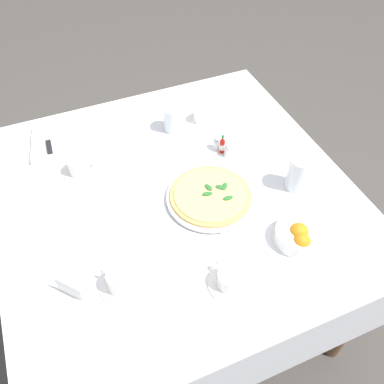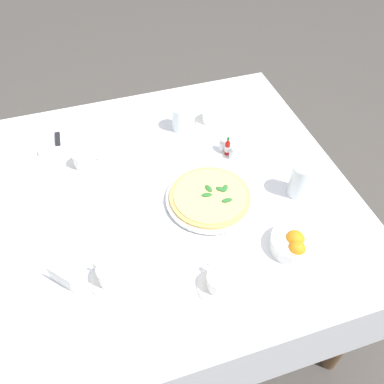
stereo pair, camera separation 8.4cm
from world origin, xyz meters
name	(u,v)px [view 2 (the right image)]	position (x,y,z in m)	size (l,w,h in m)	color
ground_plane	(179,293)	(0.00, 0.00, 0.00)	(8.00, 8.00, 0.00)	#4C4742
dining_table	(176,212)	(0.00, 0.00, 0.62)	(1.22, 1.22, 0.74)	white
pizza_plate	(210,199)	(-0.08, -0.10, 0.75)	(0.30, 0.30, 0.02)	white
pizza	(210,196)	(-0.08, -0.10, 0.76)	(0.28, 0.28, 0.02)	#DBAD60
coffee_cup_back_corner	(219,282)	(-0.40, -0.02, 0.76)	(0.13, 0.13, 0.06)	white
coffee_cup_near_left	(212,117)	(0.33, -0.26, 0.76)	(0.13, 0.13, 0.06)	white
coffee_cup_far_left	(84,160)	(0.23, 0.28, 0.77)	(0.13, 0.13, 0.07)	white
coffee_cup_far_right	(111,275)	(-0.29, 0.28, 0.77)	(0.13, 0.13, 0.07)	white
water_glass_near_right	(300,182)	(-0.14, -0.41, 0.80)	(0.08, 0.08, 0.13)	white
water_glass_center_back	(181,119)	(0.33, -0.12, 0.78)	(0.07, 0.07, 0.10)	white
napkin_folded	(58,134)	(0.43, 0.36, 0.75)	(0.24, 0.17, 0.02)	white
dinner_knife	(57,131)	(0.43, 0.36, 0.76)	(0.20, 0.03, 0.01)	silver
citrus_bowl	(295,243)	(-0.35, -0.29, 0.76)	(0.15, 0.15, 0.07)	white
hot_sauce_bottle	(228,147)	(0.12, -0.25, 0.77)	(0.02, 0.02, 0.08)	#B7140F
salt_shaker	(222,145)	(0.15, -0.24, 0.76)	(0.03, 0.03, 0.06)	white
pepper_shaker	(233,153)	(0.10, -0.26, 0.76)	(0.03, 0.03, 0.06)	white
menu_card	(60,280)	(-0.26, 0.42, 0.77)	(0.07, 0.06, 0.06)	white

